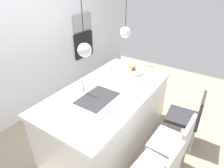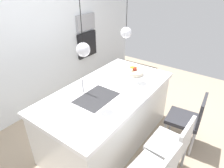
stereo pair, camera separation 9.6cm
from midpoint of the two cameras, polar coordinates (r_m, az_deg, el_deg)
floor at (r=3.39m, az=-0.19°, el=-15.11°), size 6.60×6.60×0.00m
back_wall at (r=3.80m, az=-21.15°, el=10.93°), size 6.00×0.10×2.60m
kitchen_island at (r=3.09m, az=-0.20°, el=-8.98°), size 2.13×1.11×0.92m
sink_basin at (r=2.66m, az=-3.47°, el=-4.07°), size 0.56×0.40×0.02m
faucet at (r=2.71m, az=-7.08°, el=0.02°), size 0.02×0.17×0.22m
fruit_bowl at (r=3.28m, az=7.50°, el=3.43°), size 0.26×0.26×0.16m
microwave at (r=4.53m, az=-7.08°, el=17.28°), size 0.54×0.08×0.34m
oven at (r=4.66m, az=-6.70°, el=11.26°), size 0.56×0.08×0.56m
chair_middle at (r=2.70m, az=18.04°, el=-16.16°), size 0.49×0.45×0.89m
chair_far at (r=3.18m, az=22.01°, el=-9.09°), size 0.47×0.50×0.90m
pendant_light_left at (r=2.21m, az=-7.08°, el=9.86°), size 0.16×0.16×0.76m
pendant_light_right at (r=2.89m, az=5.07°, el=14.59°), size 0.16×0.16×0.76m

